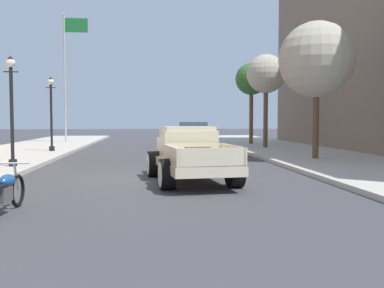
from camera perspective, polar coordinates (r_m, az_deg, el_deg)
name	(u,v)px	position (r m, az deg, el deg)	size (l,w,h in m)	color
ground_plane	(165,178)	(13.59, -3.54, -4.37)	(140.00, 140.00, 0.00)	#3D3D42
hotrod_truck_cream	(189,155)	(12.87, -0.40, -1.41)	(2.55, 5.07, 1.58)	beige
motorcycle_parked	(3,191)	(9.01, -23.27, -5.65)	(0.62, 2.12, 0.93)	black
car_background_white	(193,138)	(24.91, 0.08, 0.84)	(2.04, 4.39, 1.65)	silver
street_lamp_near	(12,102)	(16.63, -22.32, 5.02)	(0.50, 0.32, 3.85)	black
street_lamp_far	(51,108)	(24.08, -17.77, 4.46)	(0.50, 0.32, 3.85)	black
flagpole	(68,64)	(33.17, -15.77, 9.97)	(1.74, 0.16, 9.16)	#B2B2B7
street_tree_nearest	(317,60)	(19.42, 15.84, 10.42)	(3.17, 3.17, 5.72)	brown
street_tree_second	(266,75)	(26.34, 9.55, 8.84)	(2.26, 2.26, 5.43)	brown
street_tree_third	(251,80)	(30.22, 7.70, 8.24)	(2.15, 2.15, 5.45)	brown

